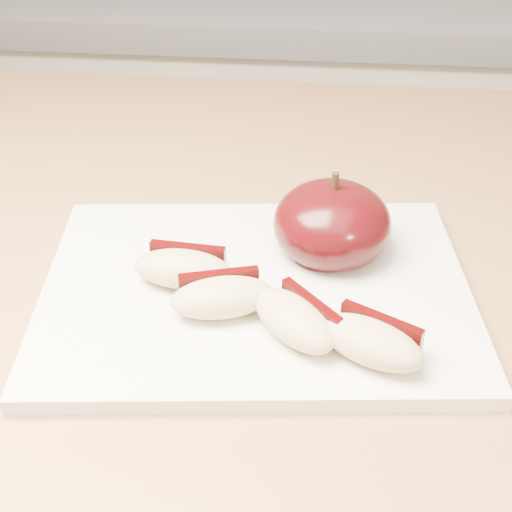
{
  "coord_description": "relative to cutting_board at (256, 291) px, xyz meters",
  "views": [
    {
      "loc": [
        0.09,
        0.01,
        1.22
      ],
      "look_at": [
        0.05,
        0.41,
        0.94
      ],
      "focal_mm": 50.0,
      "sensor_mm": 36.0,
      "label": 1
    }
  ],
  "objects": [
    {
      "name": "cutting_board",
      "position": [
        0.0,
        0.0,
        0.0
      ],
      "size": [
        0.32,
        0.25,
        0.01
      ],
      "primitive_type": "cube",
      "rotation": [
        0.0,
        0.0,
        0.11
      ],
      "color": "white",
      "rests_on": "island_counter"
    },
    {
      "name": "apple_wedge_d",
      "position": [
        0.08,
        -0.07,
        0.02
      ],
      "size": [
        0.08,
        0.06,
        0.03
      ],
      "rotation": [
        0.0,
        0.0,
        -0.49
      ],
      "color": "tan",
      "rests_on": "cutting_board"
    },
    {
      "name": "apple_wedge_a",
      "position": [
        -0.05,
        -0.0,
        0.02
      ],
      "size": [
        0.07,
        0.04,
        0.03
      ],
      "rotation": [
        0.0,
        0.0,
        -0.08
      ],
      "color": "tan",
      "rests_on": "cutting_board"
    },
    {
      "name": "apple_wedge_c",
      "position": [
        0.03,
        -0.05,
        0.02
      ],
      "size": [
        0.07,
        0.07,
        0.03
      ],
      "rotation": [
        0.0,
        0.0,
        -0.83
      ],
      "color": "tan",
      "rests_on": "cutting_board"
    },
    {
      "name": "back_cabinet",
      "position": [
        -0.05,
        0.79,
        -0.44
      ],
      "size": [
        2.4,
        0.62,
        0.94
      ],
      "color": "silver",
      "rests_on": "ground"
    },
    {
      "name": "apple_half",
      "position": [
        0.05,
        0.05,
        0.03
      ],
      "size": [
        0.11,
        0.11,
        0.07
      ],
      "rotation": [
        0.0,
        0.0,
        0.28
      ],
      "color": "black",
      "rests_on": "cutting_board"
    },
    {
      "name": "apple_wedge_b",
      "position": [
        -0.02,
        -0.03,
        0.02
      ],
      "size": [
        0.08,
        0.05,
        0.03
      ],
      "rotation": [
        0.0,
        0.0,
        0.28
      ],
      "color": "tan",
      "rests_on": "cutting_board"
    }
  ]
}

